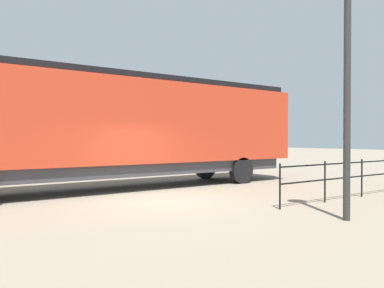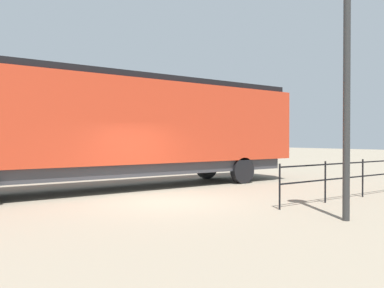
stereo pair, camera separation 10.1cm
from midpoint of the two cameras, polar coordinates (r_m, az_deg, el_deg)
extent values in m
plane|color=gray|center=(11.71, -4.55, -8.50)|extent=(120.00, 120.00, 0.00)
cube|color=red|center=(14.61, -10.67, 3.19)|extent=(2.81, 15.36, 3.01)
cube|color=black|center=(18.15, 7.74, 1.29)|extent=(2.70, 2.76, 2.11)
cube|color=black|center=(14.77, -10.68, 9.51)|extent=(2.53, 14.75, 0.24)
cube|color=#38383D|center=(14.64, -10.65, -3.60)|extent=(2.53, 14.14, 0.45)
cylinder|color=black|center=(18.27, 1.85, -3.43)|extent=(0.30, 1.10, 1.10)
cylinder|color=black|center=(16.34, 7.18, -3.93)|extent=(0.30, 1.10, 1.10)
cylinder|color=#2D2D2D|center=(9.53, 21.84, 6.34)|extent=(0.16, 0.16, 5.64)
cylinder|color=black|center=(10.49, 12.71, -6.21)|extent=(0.05, 0.05, 1.23)
cylinder|color=black|center=(12.01, 18.98, -5.35)|extent=(0.05, 0.05, 1.23)
cylinder|color=black|center=(13.63, 23.80, -4.65)|extent=(0.05, 0.05, 1.23)
camera|label=1|loc=(0.05, -90.25, 0.00)|focal=35.77mm
camera|label=2|loc=(0.05, 89.75, 0.00)|focal=35.77mm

